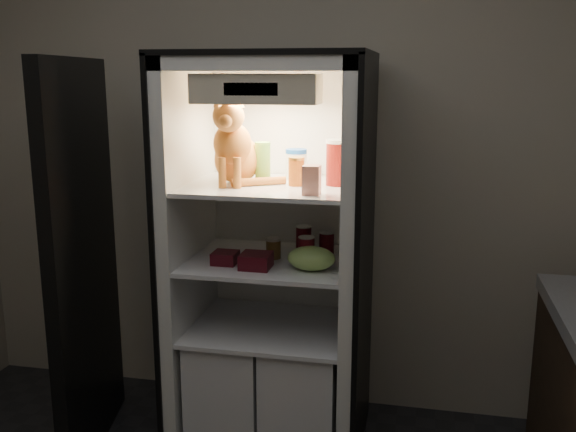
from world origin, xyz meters
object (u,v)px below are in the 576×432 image
Objects in this scene: pepper_jar at (339,162)px; parmesan_shaker at (263,163)px; cream_carton at (312,180)px; berry_box_right at (256,261)px; tabby_cat at (235,150)px; salsa_jar at (296,171)px; refrigerator at (273,285)px; soda_can_c at (306,251)px; soda_can_b at (327,246)px; soda_can_a at (304,240)px; berry_box_left at (225,258)px; grape_bag at (311,258)px; condiment_jar at (273,248)px; mayo_tub at (296,164)px.

parmesan_shaker is at bearing -177.92° from pepper_jar.
cream_carton is 0.46m from berry_box_right.
tabby_cat is 3.25× the size of salsa_jar.
soda_can_c is (0.19, -0.14, 0.22)m from refrigerator.
refrigerator is at bearing 177.66° from soda_can_b.
pepper_jar reaches higher than parmesan_shaker.
berry_box_right is (-0.16, -0.26, -0.04)m from soda_can_a.
tabby_cat is 0.49m from berry_box_left.
soda_can_c is at bearing -50.21° from salsa_jar.
soda_can_c is at bearing 6.09° from berry_box_left.
condiment_jar is at bearing 144.80° from grape_bag.
refrigerator reaches higher than soda_can_b.
soda_can_c is 0.20m from condiment_jar.
refrigerator is 14.81× the size of soda_can_b.
condiment_jar is 0.17m from berry_box_right.
cream_carton reaches higher than soda_can_b.
soda_can_b is 1.32× the size of condiment_jar.
cream_carton is at bearing -96.10° from soda_can_b.
tabby_cat is 0.47m from pepper_jar.
soda_can_a is (0.18, 0.07, -0.37)m from parmesan_shaker.
soda_can_b reaches higher than condiment_jar.
cream_carton reaches higher than berry_box_right.
pepper_jar is 0.57m from berry_box_right.
pepper_jar reaches higher than berry_box_left.
berry_box_right is (-0.04, -0.17, -0.02)m from condiment_jar.
pepper_jar is 1.55× the size of berry_box_right.
pepper_jar is 1.51× the size of soda_can_c.
tabby_cat is at bearing -171.14° from condiment_jar.
tabby_cat is 0.49m from condiment_jar.
berry_box_left is at bearing 166.78° from berry_box_right.
condiment_jar is (-0.17, 0.09, -0.02)m from soda_can_c.
refrigerator is at bearing 83.45° from berry_box_right.
refrigerator reaches higher than condiment_jar.
parmesan_shaker is 0.89× the size of grape_bag.
mayo_tub is 0.42m from soda_can_b.
berry_box_left is at bearing -159.68° from salsa_jar.
berry_box_right is at bearing -160.52° from soda_can_c.
salsa_jar is 1.00× the size of soda_can_b.
grape_bag is at bearing -41.53° from refrigerator.
condiment_jar reaches higher than berry_box_left.
cream_carton is 0.90× the size of soda_can_c.
salsa_jar reaches higher than berry_box_right.
grape_bag is 0.40m from berry_box_left.
soda_can_a is (0.29, 0.12, -0.44)m from tabby_cat.
refrigerator is 15.52× the size of cream_carton.
refrigerator is 0.20m from condiment_jar.
grape_bag is 1.93× the size of berry_box_left.
pepper_jar reaches higher than soda_can_c.
parmesan_shaker is 0.36m from cream_carton.
soda_can_a is 0.25m from grape_bag.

